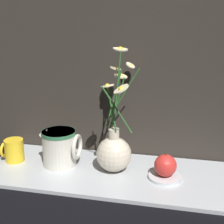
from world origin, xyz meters
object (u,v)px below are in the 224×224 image
object	(u,v)px
vase_with_flowers	(114,150)
orange_fruit	(165,165)
yellow_mug	(14,150)
ceramic_pitcher	(60,146)

from	to	relation	value
vase_with_flowers	orange_fruit	size ratio (longest dim) A/B	5.14
orange_fruit	yellow_mug	bearing A→B (deg)	178.07
ceramic_pitcher	yellow_mug	bearing A→B (deg)	-177.70
vase_with_flowers	ceramic_pitcher	xyz separation A→B (m)	(-0.19, 0.00, -0.01)
yellow_mug	ceramic_pitcher	size ratio (longest dim) A/B	0.57
vase_with_flowers	ceramic_pitcher	world-z (taller)	vase_with_flowers
yellow_mug	ceramic_pitcher	xyz separation A→B (m)	(0.17, 0.01, 0.03)
orange_fruit	ceramic_pitcher	bearing A→B (deg)	176.03
yellow_mug	ceramic_pitcher	world-z (taller)	ceramic_pitcher
vase_with_flowers	ceramic_pitcher	bearing A→B (deg)	178.82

